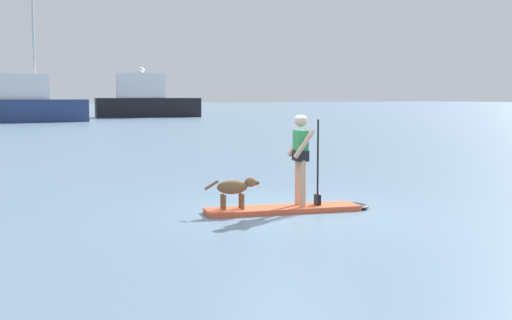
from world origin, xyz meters
name	(u,v)px	position (x,y,z in m)	size (l,w,h in m)	color
ground_plane	(283,212)	(0.00, 0.00, 0.00)	(400.00, 400.00, 0.00)	slate
paddleboard	(294,209)	(0.22, -0.05, 0.05)	(3.27, 1.41, 0.10)	#E55933
person_paddler	(301,153)	(0.35, -0.09, 1.10)	(0.66, 0.56, 1.72)	tan
dog	(235,188)	(-0.90, 0.22, 0.49)	(1.03, 0.37, 0.58)	brown
moored_boat_far_port	(28,104)	(4.84, 47.40, 1.53)	(9.12, 3.49, 12.70)	navy
moored_boat_starboard	(146,101)	(18.17, 54.87, 1.69)	(11.04, 5.17, 5.17)	black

